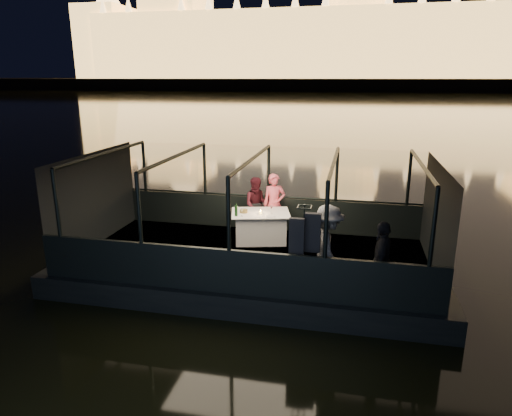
% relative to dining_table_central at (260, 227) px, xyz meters
% --- Properties ---
extents(river_water, '(500.00, 500.00, 0.00)m').
position_rel_dining_table_central_xyz_m(river_water, '(0.01, 79.01, -0.89)').
color(river_water, black).
rests_on(river_water, ground).
extents(boat_hull, '(8.60, 4.40, 1.00)m').
position_rel_dining_table_central_xyz_m(boat_hull, '(0.01, -0.99, -0.89)').
color(boat_hull, black).
rests_on(boat_hull, river_water).
extents(boat_deck, '(8.00, 4.00, 0.04)m').
position_rel_dining_table_central_xyz_m(boat_deck, '(0.01, -0.99, -0.41)').
color(boat_deck, black).
rests_on(boat_deck, boat_hull).
extents(gunwale_port, '(8.00, 0.08, 0.90)m').
position_rel_dining_table_central_xyz_m(gunwale_port, '(0.01, 1.01, 0.06)').
color(gunwale_port, black).
rests_on(gunwale_port, boat_deck).
extents(gunwale_starboard, '(8.00, 0.08, 0.90)m').
position_rel_dining_table_central_xyz_m(gunwale_starboard, '(0.01, -2.99, 0.06)').
color(gunwale_starboard, black).
rests_on(gunwale_starboard, boat_deck).
extents(cabin_glass_port, '(8.00, 0.02, 1.40)m').
position_rel_dining_table_central_xyz_m(cabin_glass_port, '(0.01, 1.01, 1.21)').
color(cabin_glass_port, '#99B2B2').
rests_on(cabin_glass_port, gunwale_port).
extents(cabin_glass_starboard, '(8.00, 0.02, 1.40)m').
position_rel_dining_table_central_xyz_m(cabin_glass_starboard, '(0.01, -2.99, 1.21)').
color(cabin_glass_starboard, '#99B2B2').
rests_on(cabin_glass_starboard, gunwale_starboard).
extents(cabin_roof_glass, '(8.00, 4.00, 0.02)m').
position_rel_dining_table_central_xyz_m(cabin_roof_glass, '(0.01, -0.99, 1.91)').
color(cabin_roof_glass, '#99B2B2').
rests_on(cabin_roof_glass, boat_deck).
extents(end_wall_fore, '(0.02, 4.00, 2.30)m').
position_rel_dining_table_central_xyz_m(end_wall_fore, '(-3.99, -0.99, 0.76)').
color(end_wall_fore, black).
rests_on(end_wall_fore, boat_deck).
extents(end_wall_aft, '(0.02, 4.00, 2.30)m').
position_rel_dining_table_central_xyz_m(end_wall_aft, '(4.01, -0.99, 0.76)').
color(end_wall_aft, black).
rests_on(end_wall_aft, boat_deck).
extents(canopy_ribs, '(8.00, 4.00, 2.30)m').
position_rel_dining_table_central_xyz_m(canopy_ribs, '(0.01, -0.99, 0.76)').
color(canopy_ribs, black).
rests_on(canopy_ribs, boat_deck).
extents(embankment, '(400.00, 140.00, 6.00)m').
position_rel_dining_table_central_xyz_m(embankment, '(0.01, 209.01, 0.11)').
color(embankment, '#423D33').
rests_on(embankment, ground).
extents(parliament_building, '(220.00, 32.00, 60.00)m').
position_rel_dining_table_central_xyz_m(parliament_building, '(0.01, 174.01, 28.11)').
color(parliament_building, '#F2D18C').
rests_on(parliament_building, embankment).
extents(dining_table_central, '(1.67, 1.38, 0.77)m').
position_rel_dining_table_central_xyz_m(dining_table_central, '(0.00, 0.00, 0.00)').
color(dining_table_central, silver).
rests_on(dining_table_central, boat_deck).
extents(chair_port_left, '(0.49, 0.49, 0.80)m').
position_rel_dining_table_central_xyz_m(chair_port_left, '(-0.30, 0.45, 0.06)').
color(chair_port_left, black).
rests_on(chair_port_left, boat_deck).
extents(chair_port_right, '(0.49, 0.49, 0.84)m').
position_rel_dining_table_central_xyz_m(chair_port_right, '(0.12, 0.50, 0.06)').
color(chair_port_right, black).
rests_on(chair_port_right, boat_deck).
extents(coat_stand, '(0.60, 0.54, 1.81)m').
position_rel_dining_table_central_xyz_m(coat_stand, '(1.39, -2.74, 0.51)').
color(coat_stand, black).
rests_on(coat_stand, boat_deck).
extents(person_woman_coral, '(0.67, 0.55, 1.61)m').
position_rel_dining_table_central_xyz_m(person_woman_coral, '(0.22, 0.72, 0.36)').
color(person_woman_coral, '#ED5666').
rests_on(person_woman_coral, boat_deck).
extents(person_man_maroon, '(0.85, 0.74, 1.50)m').
position_rel_dining_table_central_xyz_m(person_man_maroon, '(-0.24, 0.72, 0.36)').
color(person_man_maroon, '#40121A').
rests_on(person_man_maroon, boat_deck).
extents(passenger_stripe, '(0.97, 1.26, 1.72)m').
position_rel_dining_table_central_xyz_m(passenger_stripe, '(1.82, -2.38, 0.47)').
color(passenger_stripe, white).
rests_on(passenger_stripe, boat_deck).
extents(passenger_dark, '(0.53, 0.95, 1.53)m').
position_rel_dining_table_central_xyz_m(passenger_dark, '(2.84, -2.57, 0.47)').
color(passenger_dark, black).
rests_on(passenger_dark, boat_deck).
extents(wine_bottle, '(0.08, 0.08, 0.33)m').
position_rel_dining_table_central_xyz_m(wine_bottle, '(-0.52, -0.42, 0.53)').
color(wine_bottle, black).
rests_on(wine_bottle, dining_table_central).
extents(bread_basket, '(0.21, 0.21, 0.08)m').
position_rel_dining_table_central_xyz_m(bread_basket, '(-0.41, -0.10, 0.42)').
color(bread_basket, brown).
rests_on(bread_basket, dining_table_central).
extents(amber_candle, '(0.07, 0.07, 0.08)m').
position_rel_dining_table_central_xyz_m(amber_candle, '(0.03, -0.12, 0.42)').
color(amber_candle, yellow).
rests_on(amber_candle, dining_table_central).
extents(plate_near, '(0.24, 0.24, 0.01)m').
position_rel_dining_table_central_xyz_m(plate_near, '(0.31, -0.28, 0.39)').
color(plate_near, silver).
rests_on(plate_near, dining_table_central).
extents(plate_far, '(0.28, 0.28, 0.02)m').
position_rel_dining_table_central_xyz_m(plate_far, '(-0.40, 0.05, 0.39)').
color(plate_far, white).
rests_on(plate_far, dining_table_central).
extents(wine_glass_white, '(0.08, 0.08, 0.19)m').
position_rel_dining_table_central_xyz_m(wine_glass_white, '(-0.38, -0.42, 0.48)').
color(wine_glass_white, white).
rests_on(wine_glass_white, dining_table_central).
extents(wine_glass_red, '(0.08, 0.08, 0.20)m').
position_rel_dining_table_central_xyz_m(wine_glass_red, '(0.28, -0.02, 0.48)').
color(wine_glass_red, silver).
rests_on(wine_glass_red, dining_table_central).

